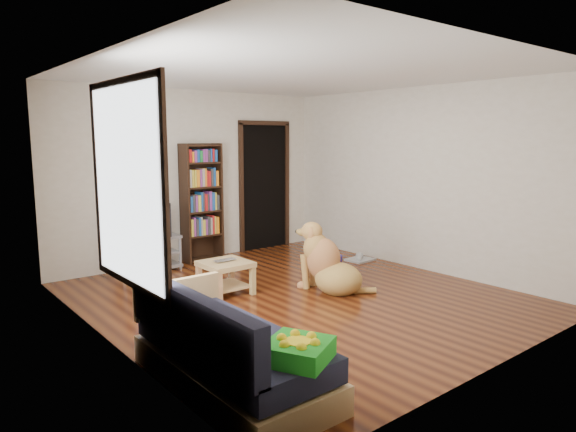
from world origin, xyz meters
TOP-DOWN VIEW (x-y plane):
  - ground at (0.00, 0.00)m, footprint 5.00×5.00m
  - ceiling at (0.00, 0.00)m, footprint 5.00×5.00m
  - wall_back at (0.00, 2.50)m, footprint 4.50×0.00m
  - wall_front at (0.00, -2.50)m, footprint 4.50×0.00m
  - wall_left at (-2.25, 0.00)m, footprint 0.00×5.00m
  - wall_right at (2.25, 0.00)m, footprint 0.00×5.00m
  - green_cushion at (-1.75, -2.09)m, footprint 0.54×0.54m
  - laptop at (-0.61, 0.60)m, footprint 0.29×0.20m
  - dog_bowl at (1.63, 1.03)m, footprint 0.22×0.22m
  - grey_rag at (1.93, 0.78)m, footprint 0.41×0.34m
  - window at (-2.23, -0.50)m, footprint 0.03×1.46m
  - doorway at (1.35, 2.48)m, footprint 1.03×0.05m
  - tv_stand at (-0.90, 2.25)m, footprint 0.90×0.45m
  - crt_tv at (-0.90, 2.27)m, footprint 0.55×0.52m
  - bookshelf at (0.05, 2.34)m, footprint 0.60×0.30m
  - sofa at (-1.87, -1.38)m, footprint 0.80×1.80m
  - coffee_table at (-0.61, 0.63)m, footprint 0.55×0.55m
  - dog at (0.45, -0.05)m, footprint 0.70×0.98m

SIDE VIEW (x-z plane):
  - ground at x=0.00m, z-range 0.00..0.00m
  - grey_rag at x=1.93m, z-range 0.00..0.03m
  - dog_bowl at x=1.63m, z-range 0.00..0.08m
  - sofa at x=-1.87m, z-range -0.14..0.66m
  - tv_stand at x=-0.90m, z-range 0.02..0.52m
  - coffee_table at x=-0.61m, z-range 0.08..0.48m
  - dog at x=0.45m, z-range -0.12..0.76m
  - laptop at x=-0.61m, z-range 0.40..0.42m
  - green_cushion at x=-1.75m, z-range 0.42..0.55m
  - crt_tv at x=-0.90m, z-range 0.45..1.03m
  - bookshelf at x=0.05m, z-range 0.10..1.90m
  - doorway at x=1.35m, z-range 0.03..2.21m
  - wall_back at x=0.00m, z-range -0.95..3.55m
  - wall_front at x=0.00m, z-range -0.95..3.55m
  - wall_left at x=-2.25m, z-range -1.20..3.80m
  - wall_right at x=2.25m, z-range -1.20..3.80m
  - window at x=-2.23m, z-range 0.65..2.35m
  - ceiling at x=0.00m, z-range 2.60..2.60m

